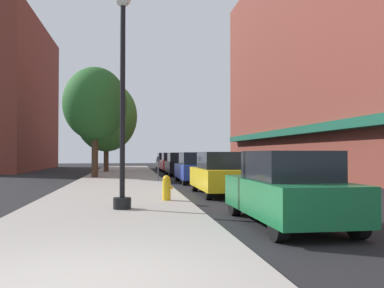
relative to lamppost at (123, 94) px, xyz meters
The scene contains 15 objects.
ground_plane 12.58m from the lamppost, 72.45° to the left, with size 90.00×90.00×0.00m, color black.
sidewalk_slab 12.99m from the lamppost, 91.51° to the left, with size 4.80×50.00×0.12m, color gray.
building_right_brick 22.18m from the lamppost, 46.78° to the left, with size 6.80×40.00×18.07m.
building_far_background 32.86m from the lamppost, 110.35° to the left, with size 6.80×18.00×14.18m.
lamppost is the anchor object (origin of this frame).
fire_hydrant 3.52m from the lamppost, 53.77° to the left, with size 0.33×0.26×0.79m.
parking_meter_near 12.02m from the lamppost, 81.63° to the left, with size 0.14×0.09×1.31m.
tree_near 15.27m from the lamppost, 97.57° to the left, with size 3.96×3.96×6.87m.
tree_mid 23.33m from the lamppost, 94.40° to the left, with size 5.02×5.02×7.41m.
car_green 5.01m from the lamppost, 33.65° to the right, with size 1.80×4.30×1.66m.
car_yellow 6.20m from the lamppost, 50.13° to the left, with size 1.80×4.30×1.66m.
car_blue 11.68m from the lamppost, 71.29° to the left, with size 1.80×4.30×1.66m.
car_black 18.71m from the lamppost, 78.60° to the left, with size 1.80×4.30×1.66m.
car_red 24.29m from the lamppost, 81.27° to the left, with size 1.80×4.30×1.66m.
car_silver 29.96m from the lamppost, 82.95° to the left, with size 1.80×4.30×1.66m.
Camera 1 is at (0.56, -4.83, 1.61)m, focal length 38.66 mm.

